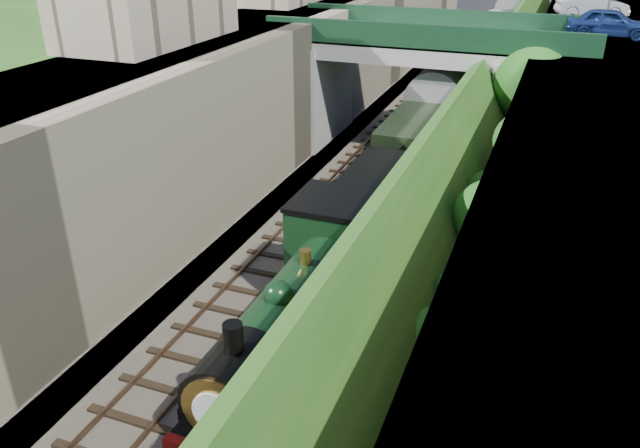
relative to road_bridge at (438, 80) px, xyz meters
The scene contains 16 objects.
trackbed 5.72m from the road_bridge, 103.28° to the right, with size 10.00×90.00×0.20m, color #473F38.
retaining_wall 7.61m from the road_bridge, 148.17° to the right, with size 1.00×90.00×7.00m, color #756B56.
street_plateau_left 10.73m from the road_bridge, 158.09° to the right, with size 6.00×90.00×7.00m, color #262628.
street_plateau_right 9.49m from the road_bridge, 25.06° to the right, with size 8.00×90.00×6.25m, color #262628.
embankment_slope 8.05m from the road_bridge, 59.01° to the right, with size 4.58×90.00×6.36m.
track_left 6.27m from the road_bridge, 126.35° to the right, with size 2.50×90.00×0.20m.
track_right 5.54m from the road_bridge, 86.34° to the right, with size 2.50×90.00×0.20m.
road_bridge is the anchor object (origin of this frame).
tree 5.78m from the road_bridge, 30.25° to the right, with size 3.60×3.80×6.60m.
car_blue 8.95m from the road_bridge, 20.96° to the left, with size 1.66×4.12×1.40m, color navy.
car_silver 12.90m from the road_bridge, 55.52° to the left, with size 1.45×4.16×1.37m, color silver.
locomotive 19.50m from the road_bridge, 89.24° to the right, with size 3.10×10.22×3.83m.
tender 12.26m from the road_bridge, 88.78° to the right, with size 2.70×6.00×3.05m.
coach_front 2.13m from the road_bridge, 66.47° to the left, with size 2.90×18.00×3.70m.
coach_middle 19.49m from the road_bridge, 89.24° to the left, with size 2.90×18.00×3.70m.
coach_rear 38.24m from the road_bridge, 89.62° to the left, with size 2.90×18.00×3.70m.
Camera 1 is at (6.81, -8.80, 11.71)m, focal length 35.00 mm.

